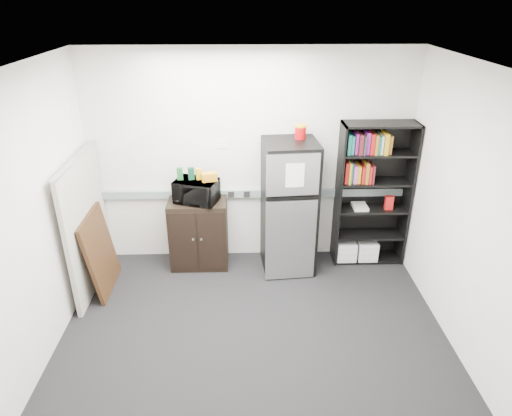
% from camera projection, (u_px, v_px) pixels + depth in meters
% --- Properties ---
extents(floor, '(4.00, 4.00, 0.00)m').
position_uv_depth(floor, '(254.00, 341.00, 4.67)').
color(floor, black).
rests_on(floor, ground).
extents(wall_back, '(4.00, 0.02, 2.70)m').
position_uv_depth(wall_back, '(250.00, 159.00, 5.66)').
color(wall_back, silver).
rests_on(wall_back, floor).
extents(wall_right, '(0.02, 3.50, 2.70)m').
position_uv_depth(wall_right, '(474.00, 222.00, 4.13)').
color(wall_right, silver).
rests_on(wall_right, floor).
extents(wall_left, '(0.02, 3.50, 2.70)m').
position_uv_depth(wall_left, '(28.00, 228.00, 4.03)').
color(wall_left, silver).
rests_on(wall_left, floor).
extents(ceiling, '(4.00, 3.50, 0.02)m').
position_uv_depth(ceiling, '(254.00, 69.00, 3.50)').
color(ceiling, white).
rests_on(ceiling, wall_back).
extents(electrical_raceway, '(3.92, 0.05, 0.10)m').
position_uv_depth(electrical_raceway, '(251.00, 193.00, 5.83)').
color(electrical_raceway, gray).
rests_on(electrical_raceway, wall_back).
extents(wall_note, '(0.14, 0.00, 0.10)m').
position_uv_depth(wall_note, '(222.00, 144.00, 5.56)').
color(wall_note, white).
rests_on(wall_note, wall_back).
extents(bookshelf, '(0.90, 0.34, 1.85)m').
position_uv_depth(bookshelf, '(371.00, 192.00, 5.70)').
color(bookshelf, black).
rests_on(bookshelf, floor).
extents(cubicle_partition, '(0.06, 1.30, 1.62)m').
position_uv_depth(cubicle_partition, '(87.00, 225.00, 5.24)').
color(cubicle_partition, gray).
rests_on(cubicle_partition, floor).
extents(cabinet, '(0.72, 0.48, 0.90)m').
position_uv_depth(cabinet, '(199.00, 233.00, 5.81)').
color(cabinet, black).
rests_on(cabinet, floor).
extents(microwave, '(0.59, 0.48, 0.28)m').
position_uv_depth(microwave, '(196.00, 191.00, 5.54)').
color(microwave, black).
rests_on(microwave, cabinet).
extents(snack_box_a, '(0.08, 0.06, 0.15)m').
position_uv_depth(snack_box_a, '(180.00, 174.00, 5.47)').
color(snack_box_a, '#175326').
rests_on(snack_box_a, microwave).
extents(snack_box_b, '(0.08, 0.07, 0.15)m').
position_uv_depth(snack_box_b, '(191.00, 174.00, 5.47)').
color(snack_box_b, '#0C3523').
rests_on(snack_box_b, microwave).
extents(snack_box_c, '(0.08, 0.07, 0.14)m').
position_uv_depth(snack_box_c, '(199.00, 174.00, 5.48)').
color(snack_box_c, gold).
rests_on(snack_box_c, microwave).
extents(snack_bag, '(0.20, 0.14, 0.10)m').
position_uv_depth(snack_bag, '(209.00, 177.00, 5.45)').
color(snack_bag, '#C78113').
rests_on(snack_bag, microwave).
extents(refrigerator, '(0.68, 0.70, 1.67)m').
position_uv_depth(refrigerator, '(289.00, 208.00, 5.60)').
color(refrigerator, black).
rests_on(refrigerator, floor).
extents(coffee_can, '(0.13, 0.13, 0.18)m').
position_uv_depth(coffee_can, '(300.00, 131.00, 5.32)').
color(coffee_can, '#AF080B').
rests_on(coffee_can, refrigerator).
extents(framed_poster, '(0.19, 0.76, 0.97)m').
position_uv_depth(framed_poster, '(101.00, 252.00, 5.31)').
color(framed_poster, black).
rests_on(framed_poster, floor).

